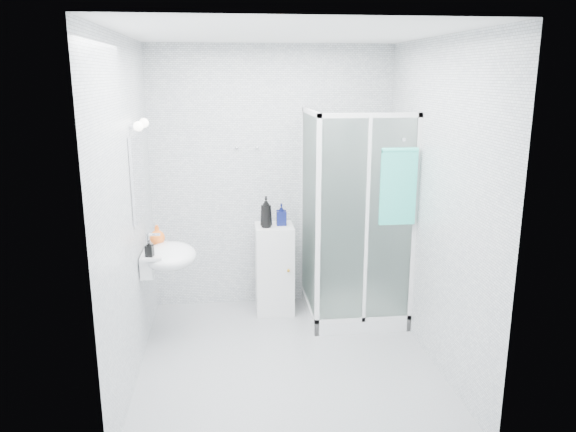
{
  "coord_description": "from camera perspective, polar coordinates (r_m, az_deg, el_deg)",
  "views": [
    {
      "loc": [
        -0.47,
        -4.21,
        2.31
      ],
      "look_at": [
        0.05,
        0.35,
        1.15
      ],
      "focal_mm": 35.0,
      "sensor_mm": 36.0,
      "label": 1
    }
  ],
  "objects": [
    {
      "name": "vanity_lights",
      "position": [
        4.73,
        -14.75,
        8.98
      ],
      "size": [
        0.1,
        0.4,
        0.08
      ],
      "color": "silver",
      "rests_on": "room"
    },
    {
      "name": "shower_enclosure",
      "position": [
        5.44,
        6.03,
        -5.94
      ],
      "size": [
        0.9,
        0.95,
        2.0
      ],
      "color": "white",
      "rests_on": "ground"
    },
    {
      "name": "mirror",
      "position": [
        4.79,
        -15.03,
        3.95
      ],
      "size": [
        0.02,
        0.6,
        0.7
      ],
      "primitive_type": "cube",
      "color": "white",
      "rests_on": "room"
    },
    {
      "name": "storage_cabinet",
      "position": [
        5.57,
        -1.38,
        -5.39
      ],
      "size": [
        0.37,
        0.39,
        0.89
      ],
      "rotation": [
        0.0,
        0.0,
        -0.01
      ],
      "color": "white",
      "rests_on": "ground"
    },
    {
      "name": "wall_hooks",
      "position": [
        5.52,
        -4.19,
        6.95
      ],
      "size": [
        0.23,
        0.06,
        0.03
      ],
      "color": "silver",
      "rests_on": "room"
    },
    {
      "name": "soap_dispenser_orange",
      "position": [
        5.05,
        -13.15,
        -1.86
      ],
      "size": [
        0.17,
        0.17,
        0.17
      ],
      "primitive_type": "imported",
      "rotation": [
        0.0,
        0.0,
        0.38
      ],
      "color": "orange",
      "rests_on": "wall_basin"
    },
    {
      "name": "wall_basin",
      "position": [
        4.93,
        -12.21,
        -4.04
      ],
      "size": [
        0.46,
        0.56,
        0.35
      ],
      "color": "white",
      "rests_on": "ground"
    },
    {
      "name": "hand_towel",
      "position": [
        4.9,
        11.15,
        3.13
      ],
      "size": [
        0.31,
        0.05,
        0.67
      ],
      "color": "#35CAB4",
      "rests_on": "shower_enclosure"
    },
    {
      "name": "soap_dispenser_black",
      "position": [
        4.73,
        -13.91,
        -3.21
      ],
      "size": [
        0.07,
        0.08,
        0.14
      ],
      "primitive_type": "imported",
      "rotation": [
        0.0,
        0.0,
        -0.21
      ],
      "color": "black",
      "rests_on": "wall_basin"
    },
    {
      "name": "shampoo_bottle_b",
      "position": [
        5.43,
        -0.68,
        0.16
      ],
      "size": [
        0.1,
        0.1,
        0.21
      ],
      "primitive_type": "imported",
      "rotation": [
        0.0,
        0.0,
        -0.02
      ],
      "color": "#0C134C",
      "rests_on": "storage_cabinet"
    },
    {
      "name": "shampoo_bottle_a",
      "position": [
        5.35,
        -2.24,
        0.42
      ],
      "size": [
        0.13,
        0.13,
        0.3
      ],
      "primitive_type": "imported",
      "rotation": [
        0.0,
        0.0,
        -0.09
      ],
      "color": "black",
      "rests_on": "storage_cabinet"
    },
    {
      "name": "room",
      "position": [
        4.36,
        -0.13,
        0.77
      ],
      "size": [
        2.4,
        2.6,
        2.6
      ],
      "color": "silver",
      "rests_on": "ground"
    }
  ]
}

